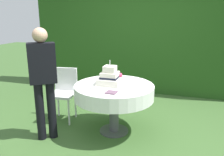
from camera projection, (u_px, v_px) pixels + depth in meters
ground_plane at (114, 131)px, 3.59m from camera, size 20.00×20.00×0.00m
foliage_hedge at (142, 30)px, 5.27m from camera, size 5.11×0.50×2.87m
cake_table at (114, 92)px, 3.42m from camera, size 1.19×1.19×0.76m
wedding_cake at (110, 77)px, 3.40m from camera, size 0.34×0.34×0.36m
serving_plate_near at (127, 78)px, 3.71m from camera, size 0.12×0.12×0.01m
serving_plate_far at (93, 88)px, 3.23m from camera, size 0.12×0.12×0.01m
serving_plate_left at (137, 88)px, 3.24m from camera, size 0.13×0.13×0.01m
serving_plate_right at (144, 83)px, 3.47m from camera, size 0.11×0.11×0.01m
napkin_stack at (111, 92)px, 3.03m from camera, size 0.15×0.15×0.01m
garden_chair at (64, 89)px, 3.90m from camera, size 0.44×0.44×0.89m
standing_person at (43, 77)px, 3.15m from camera, size 0.41×0.37×1.60m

